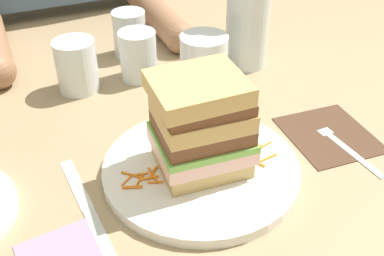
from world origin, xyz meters
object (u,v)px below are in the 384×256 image
at_px(sandwich, 201,125).
at_px(water_bottle, 249,4).
at_px(fork, 339,141).
at_px(knife, 88,210).
at_px(main_plate, 201,168).
at_px(empty_tumbler_2, 138,55).
at_px(juice_glass, 204,63).
at_px(empty_tumbler_1, 77,66).
at_px(empty_tumbler_0, 130,34).
at_px(napkin_dark, 329,134).

bearing_deg(sandwich, water_bottle, 50.51).
bearing_deg(fork, knife, 177.91).
bearing_deg(knife, main_plate, 3.05).
relative_size(sandwich, water_bottle, 0.51).
distance_m(sandwich, empty_tumbler_2, 0.29).
bearing_deg(main_plate, empty_tumbler_2, 88.41).
xyz_separation_m(fork, juice_glass, (-0.11, 0.24, 0.04)).
xyz_separation_m(fork, empty_tumbler_1, (-0.32, 0.31, 0.04)).
bearing_deg(empty_tumbler_2, knife, -119.30).
bearing_deg(main_plate, fork, -5.84).
bearing_deg(main_plate, juice_glass, 64.28).
bearing_deg(empty_tumbler_1, empty_tumbler_0, 37.21).
height_order(juice_glass, water_bottle, water_bottle).
bearing_deg(water_bottle, empty_tumbler_1, 173.94).
height_order(napkin_dark, fork, fork).
distance_m(empty_tumbler_1, empty_tumbler_2, 0.11).
distance_m(main_plate, knife, 0.16).
relative_size(sandwich, knife, 0.67).
bearing_deg(knife, empty_tumbler_2, 60.70).
bearing_deg(empty_tumbler_0, sandwich, -93.54).
distance_m(knife, empty_tumbler_1, 0.31).
xyz_separation_m(sandwich, fork, (0.22, -0.02, -0.08)).
height_order(napkin_dark, knife, same).
xyz_separation_m(sandwich, juice_glass, (0.11, 0.22, -0.04)).
height_order(water_bottle, empty_tumbler_0, water_bottle).
height_order(napkin_dark, juice_glass, juice_glass).
height_order(sandwich, empty_tumbler_2, sandwich).
bearing_deg(main_plate, knife, -176.95).
xyz_separation_m(napkin_dark, fork, (0.00, -0.02, 0.00)).
xyz_separation_m(empty_tumbler_0, empty_tumbler_1, (-0.12, -0.09, 0.00)).
height_order(water_bottle, empty_tumbler_2, water_bottle).
bearing_deg(empty_tumbler_0, empty_tumbler_2, -98.66).
distance_m(empty_tumbler_0, empty_tumbler_2, 0.10).
xyz_separation_m(main_plate, empty_tumbler_2, (0.01, 0.29, 0.04)).
distance_m(main_plate, sandwich, 0.07).
height_order(fork, empty_tumbler_1, empty_tumbler_1).
bearing_deg(empty_tumbler_2, napkin_dark, -54.24).
distance_m(sandwich, water_bottle, 0.33).
height_order(main_plate, empty_tumbler_2, empty_tumbler_2).
bearing_deg(knife, empty_tumbler_1, 79.28).
bearing_deg(empty_tumbler_1, napkin_dark, -42.53).
bearing_deg(fork, napkin_dark, 93.23).
bearing_deg(empty_tumbler_1, sandwich, -70.92).
distance_m(water_bottle, empty_tumbler_1, 0.32).
xyz_separation_m(sandwich, empty_tumbler_2, (0.01, 0.29, -0.04)).
distance_m(juice_glass, empty_tumbler_1, 0.22).
bearing_deg(knife, juice_glass, 40.81).
height_order(sandwich, empty_tumbler_1, sandwich).
height_order(knife, empty_tumbler_1, empty_tumbler_1).
height_order(sandwich, napkin_dark, sandwich).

